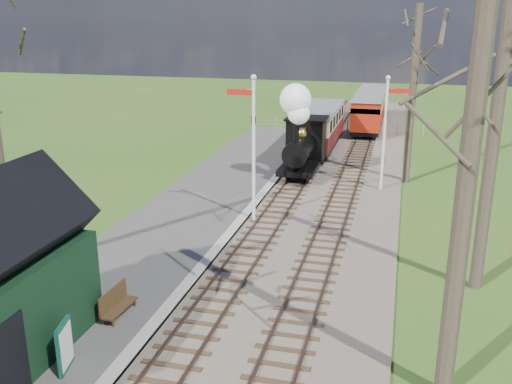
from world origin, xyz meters
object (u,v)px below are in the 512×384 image
locomotive (302,136)px  sign_board (65,346)px  semaphore_near (252,139)px  red_carriage_a (368,114)px  bench (116,303)px  red_carriage_b (372,103)px  semaphore_far (387,125)px  coach (319,127)px

locomotive → sign_board: size_ratio=4.01×
semaphore_near → sign_board: 12.02m
red_carriage_a → sign_board: 31.81m
locomotive → bench: locomotive is taller
semaphore_near → red_carriage_b: bearing=82.4°
semaphore_far → red_carriage_b: semaphore_far is taller
semaphore_near → red_carriage_b: 25.65m
semaphore_far → red_carriage_a: semaphore_far is taller
coach → bench: size_ratio=5.58×
coach → sign_board: (-2.35, -25.08, -0.85)m
coach → red_carriage_a: coach is taller
locomotive → bench: size_ratio=3.49×
semaphore_far → locomotive: size_ratio=1.14×
semaphore_near → bench: size_ratio=4.30×
red_carriage_a → bench: (-5.04, -28.72, -0.97)m
semaphore_far → bench: (-6.82, -14.88, -2.77)m
red_carriage_a → locomotive: bearing=-101.9°
red_carriage_a → semaphore_far: bearing=-82.7°
sign_board → bench: bearing=91.9°
semaphore_far → coach: (-4.37, 7.50, -1.67)m
semaphore_far → locomotive: (-4.39, 1.43, -1.05)m
red_carriage_a → red_carriage_b: size_ratio=1.00×
semaphore_near → coach: semaphore_near is taller
semaphore_far → sign_board: bearing=-110.9°
semaphore_far → red_carriage_a: (-1.77, 13.84, -1.80)m
red_carriage_a → sign_board: bearing=-99.0°
semaphore_near → sign_board: (-1.58, -11.58, -2.79)m
coach → bench: 22.55m
semaphore_near → bench: (-1.68, -8.88, -3.04)m
coach → red_carriage_b: (2.60, 11.84, -0.13)m
semaphore_near → semaphore_far: 7.91m
semaphore_far → red_carriage_b: (-1.77, 19.34, -1.80)m
red_carriage_b → sign_board: red_carriage_b is taller
semaphore_near → coach: (0.77, 13.50, -1.94)m
red_carriage_a → semaphore_near: bearing=-99.6°
locomotive → red_carriage_a: size_ratio=0.95×
locomotive → red_carriage_b: size_ratio=0.95×
coach → red_carriage_b: coach is taller
semaphore_far → sign_board: 18.99m
semaphore_far → bench: bearing=-114.6°
semaphore_far → coach: bearing=120.2°
sign_board → locomotive: bearing=83.0°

